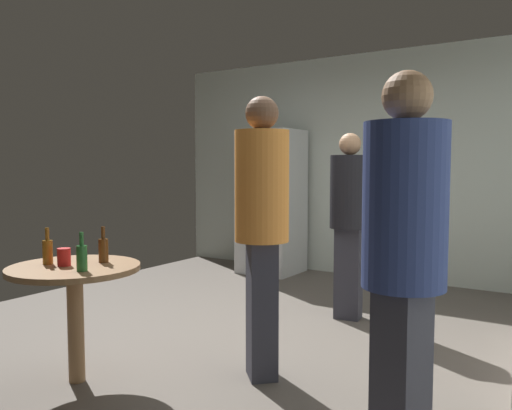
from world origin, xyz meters
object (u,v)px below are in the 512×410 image
object	(u,v)px
person_in_navy_shirt	(404,248)
person_in_orange_shirt	(262,214)
beer_bottle_brown	(103,249)
beer_bottle_amber	(48,251)
plastic_cup_red	(64,257)
foreground_table	(75,282)
person_in_black_shirt	(349,211)
beer_bottle_green	(82,257)
refrigerator	(271,202)

from	to	relation	value
person_in_navy_shirt	person_in_orange_shirt	world-z (taller)	person_in_orange_shirt
beer_bottle_brown	person_in_orange_shirt	size ratio (longest dim) A/B	0.13
beer_bottle_amber	plastic_cup_red	xyz separation A→B (m)	(0.13, 0.02, -0.03)
foreground_table	person_in_black_shirt	xyz separation A→B (m)	(0.89, 2.20, 0.32)
person_in_navy_shirt	beer_bottle_green	bearing A→B (deg)	16.78
foreground_table	beer_bottle_green	distance (m)	0.28
refrigerator	person_in_black_shirt	size ratio (longest dim) A/B	1.10
refrigerator	beer_bottle_amber	distance (m)	3.67
beer_bottle_green	person_in_navy_shirt	xyz separation A→B (m)	(1.86, 0.12, 0.20)
refrigerator	beer_bottle_amber	size ratio (longest dim) A/B	7.83
beer_bottle_amber	plastic_cup_red	world-z (taller)	beer_bottle_amber
refrigerator	beer_bottle_brown	xyz separation A→B (m)	(0.80, -3.39, -0.08)
beer_bottle_amber	person_in_black_shirt	xyz separation A→B (m)	(1.07, 2.26, 0.14)
person_in_black_shirt	beer_bottle_green	bearing A→B (deg)	-25.05
beer_bottle_amber	person_in_navy_shirt	world-z (taller)	person_in_navy_shirt
beer_bottle_amber	person_in_orange_shirt	size ratio (longest dim) A/B	0.13
person_in_navy_shirt	beer_bottle_brown	bearing A→B (deg)	9.07
beer_bottle_green	person_in_navy_shirt	distance (m)	1.87
beer_bottle_amber	person_in_black_shirt	bearing A→B (deg)	64.69
beer_bottle_brown	plastic_cup_red	distance (m)	0.24
refrigerator	foreground_table	xyz separation A→B (m)	(0.73, -3.56, -0.27)
foreground_table	beer_bottle_brown	bearing A→B (deg)	68.60
beer_bottle_amber	person_in_black_shirt	world-z (taller)	person_in_black_shirt
beer_bottle_green	beer_bottle_amber	bearing A→B (deg)	175.91
person_in_navy_shirt	refrigerator	bearing A→B (deg)	-38.71
refrigerator	beer_bottle_green	size ratio (longest dim) A/B	7.83
beer_bottle_brown	person_in_navy_shirt	xyz separation A→B (m)	(1.97, -0.14, 0.20)
beer_bottle_brown	beer_bottle_green	world-z (taller)	same
beer_bottle_green	person_in_black_shirt	distance (m)	2.40
plastic_cup_red	beer_bottle_amber	bearing A→B (deg)	-171.99
beer_bottle_amber	person_in_navy_shirt	size ratio (longest dim) A/B	0.13
refrigerator	person_in_orange_shirt	world-z (taller)	refrigerator
beer_bottle_brown	person_in_black_shirt	bearing A→B (deg)	67.85
refrigerator	plastic_cup_red	xyz separation A→B (m)	(0.69, -3.61, -0.11)
refrigerator	foreground_table	bearing A→B (deg)	-78.42
foreground_table	beer_bottle_brown	size ratio (longest dim) A/B	3.48
foreground_table	person_in_black_shirt	world-z (taller)	person_in_black_shirt
beer_bottle_amber	beer_bottle_green	bearing A→B (deg)	-4.09
person_in_black_shirt	person_in_orange_shirt	distance (m)	1.52
person_in_navy_shirt	plastic_cup_red	bearing A→B (deg)	15.18
person_in_navy_shirt	person_in_black_shirt	size ratio (longest dim) A/B	1.06
refrigerator	beer_bottle_brown	world-z (taller)	refrigerator
beer_bottle_brown	beer_bottle_green	bearing A→B (deg)	-66.20
foreground_table	beer_bottle_green	size ratio (longest dim) A/B	3.48
person_in_orange_shirt	plastic_cup_red	bearing A→B (deg)	-7.02
beer_bottle_amber	plastic_cup_red	size ratio (longest dim) A/B	2.09
person_in_navy_shirt	foreground_table	bearing A→B (deg)	14.06
foreground_table	person_in_black_shirt	size ratio (longest dim) A/B	0.49
beer_bottle_brown	beer_bottle_green	distance (m)	0.28
beer_bottle_green	person_in_orange_shirt	world-z (taller)	person_in_orange_shirt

